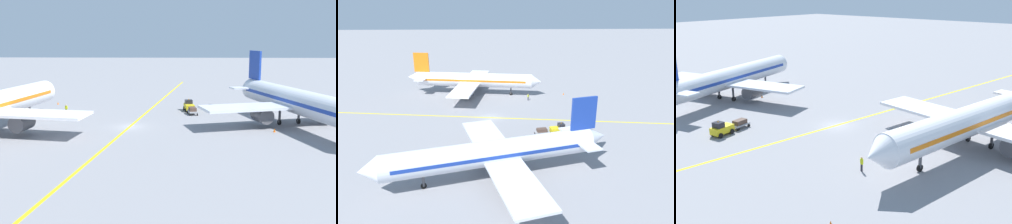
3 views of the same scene
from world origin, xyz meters
The scene contains 8 objects.
ground_plane centered at (0.00, 0.00, 0.00)m, with size 400.00×400.00×0.00m, color gray.
apron_yellow_centreline centered at (0.00, 0.00, 0.00)m, with size 0.40×120.00×0.01m, color yellow.
airplane_at_gate centered at (-24.23, -0.97, 3.71)m, with size 28.37×34.96×10.60m.
baggage_tug_white centered at (-8.99, -12.92, 0.90)m, with size 2.14×3.20×2.11m.
baggage_cart_trailing centered at (-9.50, -9.66, 0.76)m, with size 1.79×2.79×1.24m.
ground_crew_worker centered at (11.99, -9.34, 0.91)m, with size 0.53×0.36×1.68m.
traffic_cone_near_nose centered at (-20.45, 2.69, 0.28)m, with size 0.32×0.32×0.55m, color orange.
traffic_cone_by_wingtip centered at (16.48, -19.12, 0.28)m, with size 0.32×0.32×0.55m, color orange.
Camera 1 is at (-7.31, 55.89, 12.89)m, focal length 42.00 mm.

